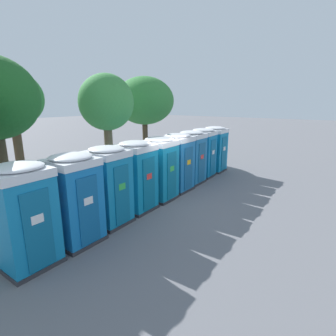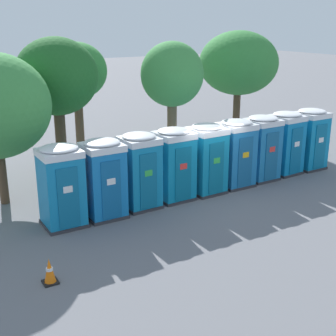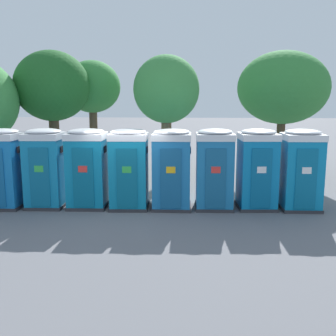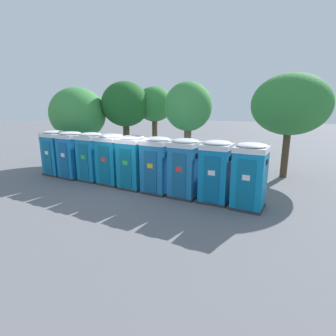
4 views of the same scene
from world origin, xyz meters
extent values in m
plane|color=slate|center=(0.00, 0.00, 0.00)|extent=(120.00, 120.00, 0.00)
cube|color=#2D2D33|center=(-5.41, -0.32, 0.05)|extent=(1.24, 1.21, 0.10)
cube|color=#127AB2|center=(-5.41, -0.32, 1.15)|extent=(1.18, 1.15, 2.10)
cube|color=#0E5F8A|center=(-5.40, -0.91, 1.07)|extent=(0.64, 0.04, 1.85)
cube|color=white|center=(-5.40, -0.93, 1.35)|extent=(0.28, 0.01, 0.20)
cube|color=black|center=(-4.81, -0.32, 1.89)|extent=(0.03, 0.36, 0.20)
cube|color=white|center=(-5.41, -0.32, 2.30)|extent=(1.21, 1.19, 0.20)
ellipsoid|color=white|center=(-5.41, -0.32, 2.45)|extent=(1.15, 1.13, 0.18)
cube|color=#2D2D33|center=(-4.05, -0.32, 0.05)|extent=(1.23, 1.22, 0.10)
cube|color=#1470B9|center=(-4.05, -0.32, 1.15)|extent=(1.17, 1.16, 2.10)
cube|color=#105790|center=(-4.04, -0.90, 1.07)|extent=(0.63, 0.04, 1.85)
cube|color=white|center=(-4.04, -0.92, 1.35)|extent=(0.28, 0.01, 0.20)
cube|color=black|center=(-3.46, -0.31, 1.89)|extent=(0.03, 0.36, 0.20)
cube|color=white|center=(-4.05, -0.32, 2.30)|extent=(1.21, 1.19, 0.20)
ellipsoid|color=white|center=(-4.05, -0.32, 2.45)|extent=(1.15, 1.14, 0.18)
cube|color=#2D2D33|center=(-2.70, -0.17, 0.05)|extent=(1.22, 1.24, 0.10)
cube|color=#107BAD|center=(-2.70, -0.17, 1.15)|extent=(1.16, 1.18, 2.10)
cube|color=#0D5F87|center=(-2.68, -0.75, 1.07)|extent=(0.61, 0.05, 1.85)
cube|color=green|center=(-2.68, -0.77, 1.35)|extent=(0.28, 0.02, 0.20)
cube|color=black|center=(-2.14, -0.14, 1.89)|extent=(0.04, 0.36, 0.20)
cube|color=white|center=(-2.70, -0.17, 2.30)|extent=(1.19, 1.22, 0.20)
ellipsoid|color=white|center=(-2.70, -0.17, 2.45)|extent=(1.13, 1.16, 0.18)
cube|color=#2D2D33|center=(-1.35, -0.11, 0.05)|extent=(1.27, 1.25, 0.10)
cube|color=#0C7AA8|center=(-1.35, -0.11, 1.15)|extent=(1.21, 1.19, 2.10)
cube|color=#095F83|center=(-1.33, -0.70, 1.07)|extent=(0.64, 0.06, 1.85)
cube|color=red|center=(-1.33, -0.71, 1.35)|extent=(0.28, 0.02, 0.20)
cube|color=black|center=(-0.76, -0.09, 1.89)|extent=(0.04, 0.36, 0.20)
cube|color=white|center=(-1.35, -0.11, 2.30)|extent=(1.24, 1.22, 0.20)
ellipsoid|color=white|center=(-1.35, -0.11, 2.45)|extent=(1.18, 1.16, 0.18)
cube|color=#2D2D33|center=(0.01, -0.13, 0.05)|extent=(1.25, 1.25, 0.10)
cube|color=#0E7DA8|center=(0.01, -0.13, 1.15)|extent=(1.19, 1.19, 2.10)
cube|color=#0B6183|center=(0.03, -0.71, 1.07)|extent=(0.63, 0.06, 1.85)
cube|color=green|center=(0.03, -0.73, 1.35)|extent=(0.28, 0.02, 0.20)
cube|color=black|center=(0.59, -0.10, 1.89)|extent=(0.04, 0.36, 0.20)
cube|color=white|center=(0.01, -0.13, 2.30)|extent=(1.23, 1.23, 0.20)
ellipsoid|color=white|center=(0.01, -0.13, 2.45)|extent=(1.17, 1.17, 0.18)
cube|color=#2D2D33|center=(1.36, -0.07, 0.05)|extent=(1.24, 1.21, 0.10)
cube|color=#1A6EAE|center=(1.36, -0.07, 1.15)|extent=(1.18, 1.16, 2.10)
cube|color=#145587|center=(1.37, -0.65, 1.07)|extent=(0.64, 0.04, 1.85)
cube|color=yellow|center=(1.37, -0.67, 1.35)|extent=(0.28, 0.01, 0.20)
cube|color=black|center=(1.95, -0.06, 1.89)|extent=(0.03, 0.36, 0.20)
cube|color=white|center=(1.36, -0.07, 2.30)|extent=(1.22, 1.19, 0.20)
ellipsoid|color=white|center=(1.36, -0.07, 2.45)|extent=(1.16, 1.13, 0.18)
cube|color=#2D2D33|center=(2.71, 0.03, 0.05)|extent=(1.21, 1.23, 0.10)
cube|color=#1A70AB|center=(2.71, 0.03, 1.15)|extent=(1.16, 1.17, 2.10)
cube|color=#145785|center=(2.72, -0.56, 1.07)|extent=(0.62, 0.05, 1.85)
cube|color=red|center=(2.72, -0.57, 1.35)|extent=(0.28, 0.01, 0.20)
cube|color=black|center=(3.29, 0.04, 1.89)|extent=(0.03, 0.36, 0.20)
cube|color=white|center=(2.71, 0.03, 2.30)|extent=(1.19, 1.20, 0.20)
ellipsoid|color=white|center=(2.71, 0.03, 2.45)|extent=(1.13, 1.14, 0.18)
cube|color=#2D2D33|center=(4.06, 0.13, 0.05)|extent=(1.26, 1.28, 0.10)
cube|color=#0C77B5|center=(4.06, 0.13, 1.15)|extent=(1.20, 1.22, 2.10)
cube|color=#095D8D|center=(4.10, -0.45, 1.07)|extent=(0.62, 0.08, 1.85)
cube|color=white|center=(4.10, -0.47, 1.35)|extent=(0.28, 0.03, 0.20)
cube|color=black|center=(4.63, 0.17, 1.89)|extent=(0.05, 0.36, 0.20)
cube|color=white|center=(4.06, 0.13, 2.30)|extent=(1.24, 1.26, 0.20)
ellipsoid|color=white|center=(4.06, 0.13, 2.45)|extent=(1.18, 1.20, 0.18)
cube|color=#2D2D33|center=(5.42, 0.11, 0.05)|extent=(1.23, 1.23, 0.10)
cube|color=#0D7CB2|center=(5.42, 0.11, 1.15)|extent=(1.17, 1.17, 2.10)
cube|color=#0A618B|center=(5.43, -0.47, 1.07)|extent=(0.63, 0.05, 1.85)
cube|color=white|center=(5.43, -0.49, 1.35)|extent=(0.28, 0.02, 0.20)
cube|color=black|center=(6.00, 0.13, 1.89)|extent=(0.03, 0.36, 0.20)
cube|color=white|center=(5.42, 0.11, 2.30)|extent=(1.21, 1.21, 0.20)
ellipsoid|color=white|center=(5.42, 0.11, 2.45)|extent=(1.15, 1.15, 0.18)
cylinder|color=#4C3826|center=(5.94, 5.72, 1.53)|extent=(0.37, 0.37, 3.06)
ellipsoid|color=#337F38|center=(5.94, 5.72, 3.94)|extent=(4.00, 4.00, 3.20)
cylinder|color=#4C3826|center=(-6.59, 2.46, 1.21)|extent=(0.30, 0.30, 2.42)
ellipsoid|color=#3D8C42|center=(-6.59, 2.46, 3.37)|extent=(3.63, 3.63, 3.44)
cylinder|color=brown|center=(-2.63, 5.71, 1.68)|extent=(0.37, 0.37, 3.35)
ellipsoid|color=#337F38|center=(-2.63, 5.71, 4.00)|extent=(2.56, 2.56, 2.36)
cylinder|color=brown|center=(0.90, 3.82, 1.55)|extent=(0.42, 0.42, 3.09)
ellipsoid|color=#3D8C42|center=(0.90, 3.82, 3.84)|extent=(2.67, 2.67, 2.73)
cylinder|color=#4C3826|center=(-3.95, 4.20, 1.59)|extent=(0.43, 0.43, 3.18)
ellipsoid|color=#1E5B23|center=(-3.95, 4.20, 3.99)|extent=(3.14, 3.14, 2.94)
camera|label=1|loc=(-8.00, -6.35, 3.84)|focal=28.00mm
camera|label=2|loc=(-9.26, -13.34, 6.04)|focal=50.00mm
camera|label=3|loc=(2.09, -12.28, 3.47)|focal=42.00mm
camera|label=4|loc=(7.68, -9.69, 3.84)|focal=28.00mm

